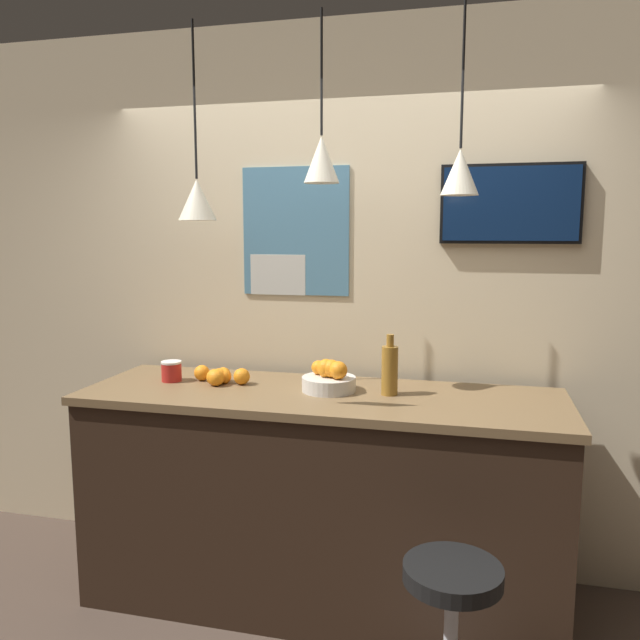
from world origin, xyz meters
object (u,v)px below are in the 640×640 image
at_px(bar_stool, 451,630).
at_px(juice_bottle, 390,369).
at_px(spread_jar, 172,371).
at_px(fruit_bowl, 329,378).
at_px(mounted_tv, 510,204).

bearing_deg(bar_stool, juice_bottle, 113.30).
distance_m(juice_bottle, spread_jar, 1.12).
distance_m(bar_stool, juice_bottle, 1.13).
bearing_deg(bar_stool, fruit_bowl, 129.10).
bearing_deg(bar_stool, mounted_tv, 80.17).
height_order(spread_jar, mounted_tv, mounted_tv).
xyz_separation_m(bar_stool, juice_bottle, (-0.33, 0.77, 0.76)).
distance_m(bar_stool, spread_jar, 1.78).
relative_size(bar_stool, juice_bottle, 2.31).
bearing_deg(mounted_tv, bar_stool, -99.83).
bearing_deg(juice_bottle, mounted_tv, 35.76).
distance_m(bar_stool, fruit_bowl, 1.21).
xyz_separation_m(fruit_bowl, juice_bottle, (0.29, 0.00, 0.06)).
distance_m(fruit_bowl, mounted_tv, 1.23).
distance_m(fruit_bowl, juice_bottle, 0.30).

